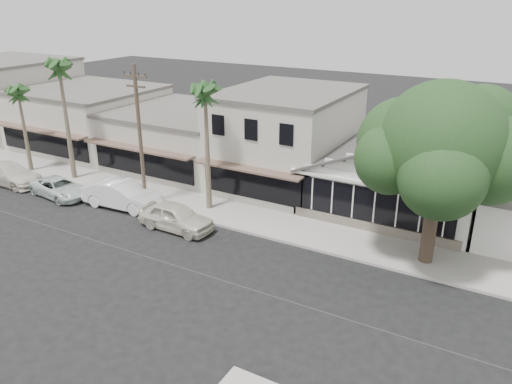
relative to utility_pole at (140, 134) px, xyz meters
The scene contains 16 objects.
ground 11.44m from the utility_pole, 30.02° to the right, with size 140.00×140.00×0.00m, color black.
sidewalk_north 5.06m from the utility_pole, 57.17° to the left, with size 90.00×3.50×0.15m, color #9E9991.
corner_shop 15.93m from the utility_pole, 27.45° to the left, with size 10.40×8.60×5.10m.
row_building_near 10.36m from the utility_pole, 54.14° to the left, with size 8.00×10.00×6.50m, color beige.
row_building_midnear 9.23m from the utility_pole, 109.87° to the left, with size 10.00×10.00×4.20m, color beige.
row_building_midfar 16.01m from the utility_pole, 148.42° to the left, with size 11.00×10.00×5.00m, color beige.
row_building_far 25.90m from the utility_pole, 161.28° to the left, with size 11.00×10.00×6.80m, color beige.
utility_pole is the anchor object (origin of this frame).
car_0 5.84m from the utility_pole, 24.61° to the right, with size 1.87×4.64×1.58m, color beige.
car_1 4.17m from the utility_pole, 141.75° to the right, with size 1.85×5.32×1.75m, color white.
car_2 7.58m from the utility_pole, 165.13° to the right, with size 2.11×4.58×1.27m, color silver.
car_3 11.95m from the utility_pole, behind, with size 2.13×5.24×1.52m, color silver.
shade_tree 17.42m from the utility_pole, ahead, with size 8.36×7.56×9.28m.
palm_east 4.90m from the utility_pole, 21.13° to the left, with size 2.46×2.46×8.47m.
palm_mid 8.69m from the utility_pole, behind, with size 3.33×3.33×9.19m.
palm_west 12.35m from the utility_pole, behind, with size 2.54×2.54×7.03m.
Camera 1 is at (11.87, -17.17, 12.72)m, focal length 35.00 mm.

